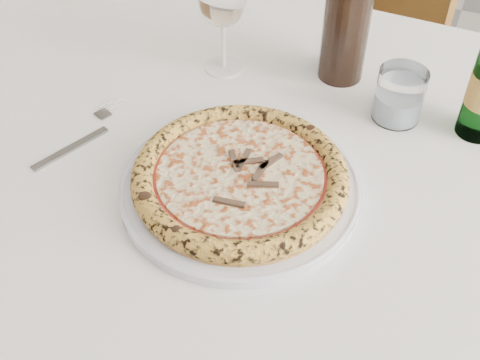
% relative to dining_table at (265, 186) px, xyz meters
% --- Properties ---
extents(dining_table, '(1.54, 0.95, 0.76)m').
position_rel_dining_table_xyz_m(dining_table, '(0.00, 0.00, 0.00)').
color(dining_table, brown).
rests_on(dining_table, floor).
extents(chair_far, '(0.49, 0.49, 0.93)m').
position_rel_dining_table_xyz_m(chair_far, '(-0.03, 0.74, -0.14)').
color(chair_far, brown).
rests_on(chair_far, floor).
extents(plate, '(0.32, 0.32, 0.02)m').
position_rel_dining_table_xyz_m(plate, '(0.00, -0.10, 0.09)').
color(plate, silver).
rests_on(plate, dining_table).
extents(pizza, '(0.28, 0.28, 0.03)m').
position_rel_dining_table_xyz_m(pizza, '(-0.00, -0.10, 0.11)').
color(pizza, tan).
rests_on(pizza, plate).
extents(fork, '(0.06, 0.17, 0.00)m').
position_rel_dining_table_xyz_m(fork, '(-0.25, -0.09, 0.09)').
color(fork, gray).
rests_on(fork, dining_table).
extents(wine_glass, '(0.07, 0.07, 0.17)m').
position_rel_dining_table_xyz_m(wine_glass, '(-0.14, 0.15, 0.20)').
color(wine_glass, silver).
rests_on(wine_glass, dining_table).
extents(tumbler, '(0.07, 0.07, 0.08)m').
position_rel_dining_table_xyz_m(tumbler, '(0.15, 0.14, 0.12)').
color(tumbler, white).
rests_on(tumbler, dining_table).
extents(wine_bottle, '(0.07, 0.07, 0.29)m').
position_rel_dining_table_xyz_m(wine_bottle, '(0.05, 0.21, 0.21)').
color(wine_bottle, black).
rests_on(wine_bottle, dining_table).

